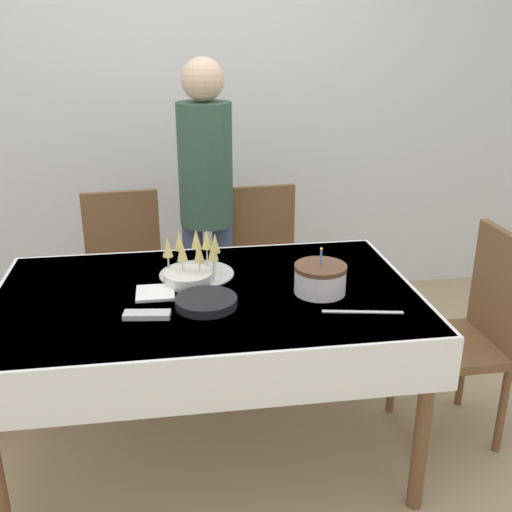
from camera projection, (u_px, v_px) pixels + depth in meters
The scene contains 14 objects.
ground_plane at pixel (212, 452), 2.66m from camera, with size 12.00×12.00×0.00m, color tan.
wall_back at pixel (184, 98), 3.78m from camera, with size 8.00×0.05×2.70m.
dining_table at pixel (207, 315), 2.42m from camera, with size 1.68×1.02×0.78m.
dining_chair_far_left at pixel (126, 275), 3.19m from camera, with size 0.45×0.45×0.96m.
dining_chair_far_right at pixel (263, 268), 3.29m from camera, with size 0.45×0.45×0.96m.
dining_chair_right_end at pixel (471, 327), 2.64m from camera, with size 0.42×0.42×0.96m.
birthday_cake at pixel (320, 279), 2.36m from camera, with size 0.21×0.21×0.19m.
champagne_tray at pixel (195, 255), 2.51m from camera, with size 0.32×0.32×0.18m.
plate_stack_main at pixel (206, 302), 2.26m from camera, with size 0.24×0.24×0.03m.
plate_stack_dessert at pixel (188, 278), 2.46m from camera, with size 0.20×0.20×0.05m.
cake_knife at pixel (362, 312), 2.21m from camera, with size 0.30×0.07×0.00m.
fork_pile at pixel (147, 315), 2.17m from camera, with size 0.18×0.08×0.02m.
napkin_pile at pixel (155, 293), 2.36m from camera, with size 0.15×0.15×0.01m.
person_standing at pixel (206, 188), 3.11m from camera, with size 0.28×0.28×1.64m.
Camera 1 is at (-0.13, -2.18, 1.76)m, focal length 42.00 mm.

